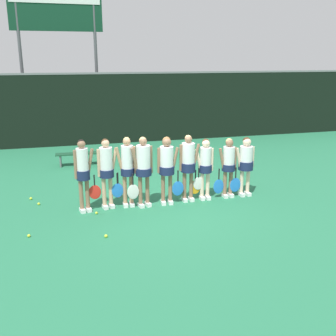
# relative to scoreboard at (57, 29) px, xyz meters

# --- Properties ---
(ground_plane) EXTENTS (140.00, 140.00, 0.00)m
(ground_plane) POSITION_rel_scoreboard_xyz_m (2.45, -9.47, -4.87)
(ground_plane) COLOR #26724C
(fence_windscreen) EXTENTS (60.00, 0.08, 3.07)m
(fence_windscreen) POSITION_rel_scoreboard_xyz_m (2.45, -1.74, -3.33)
(fence_windscreen) COLOR black
(fence_windscreen) RESTS_ON ground_plane
(scoreboard) EXTENTS (3.95, 0.15, 6.18)m
(scoreboard) POSITION_rel_scoreboard_xyz_m (0.00, 0.00, 0.00)
(scoreboard) COLOR #515156
(scoreboard) RESTS_ON ground_plane
(bench_courtside) EXTENTS (1.80, 0.42, 0.45)m
(bench_courtside) POSITION_rel_scoreboard_xyz_m (0.51, -5.12, -4.49)
(bench_courtside) COLOR #19472D
(bench_courtside) RESTS_ON ground_plane
(player_0) EXTENTS (0.62, 0.33, 1.81)m
(player_0) POSITION_rel_scoreboard_xyz_m (0.33, -9.53, -3.82)
(player_0) COLOR #8C664C
(player_0) RESTS_ON ground_plane
(player_1) EXTENTS (0.63, 0.36, 1.78)m
(player_1) POSITION_rel_scoreboard_xyz_m (0.90, -9.43, -3.83)
(player_1) COLOR tan
(player_1) RESTS_ON ground_plane
(player_2) EXTENTS (0.63, 0.34, 1.79)m
(player_2) POSITION_rel_scoreboard_xyz_m (1.41, -9.44, -3.83)
(player_2) COLOR tan
(player_2) RESTS_ON ground_plane
(player_3) EXTENTS (0.67, 0.40, 1.80)m
(player_3) POSITION_rel_scoreboard_xyz_m (1.79, -9.57, -3.80)
(player_3) COLOR #8C664C
(player_3) RESTS_ON ground_plane
(player_4) EXTENTS (0.68, 0.39, 1.77)m
(player_4) POSITION_rel_scoreboard_xyz_m (2.41, -9.54, -3.82)
(player_4) COLOR #8C664C
(player_4) RESTS_ON ground_plane
(player_5) EXTENTS (0.67, 0.39, 1.77)m
(player_5) POSITION_rel_scoreboard_xyz_m (3.01, -9.48, -3.83)
(player_5) COLOR #8C664C
(player_5) RESTS_ON ground_plane
(player_6) EXTENTS (0.63, 0.34, 1.65)m
(player_6) POSITION_rel_scoreboard_xyz_m (3.47, -9.47, -3.91)
(player_6) COLOR beige
(player_6) RESTS_ON ground_plane
(player_7) EXTENTS (0.64, 0.36, 1.62)m
(player_7) POSITION_rel_scoreboard_xyz_m (4.13, -9.47, -3.93)
(player_7) COLOR #8C664C
(player_7) RESTS_ON ground_plane
(player_8) EXTENTS (0.69, 0.40, 1.63)m
(player_8) POSITION_rel_scoreboard_xyz_m (4.63, -9.49, -3.91)
(player_8) COLOR beige
(player_8) RESTS_ON ground_plane
(tennis_ball_0) EXTENTS (0.06, 0.06, 0.06)m
(tennis_ball_0) POSITION_rel_scoreboard_xyz_m (0.57, -9.80, -4.84)
(tennis_ball_0) COLOR #CCE033
(tennis_ball_0) RESTS_ON ground_plane
(tennis_ball_1) EXTENTS (0.07, 0.07, 0.07)m
(tennis_ball_1) POSITION_rel_scoreboard_xyz_m (-1.03, -8.33, -4.84)
(tennis_ball_1) COLOR #CCE033
(tennis_ball_1) RESTS_ON ground_plane
(tennis_ball_2) EXTENTS (0.07, 0.07, 0.07)m
(tennis_ball_2) POSITION_rel_scoreboard_xyz_m (0.32, -7.78, -4.84)
(tennis_ball_2) COLOR #CCE033
(tennis_ball_2) RESTS_ON ground_plane
(tennis_ball_3) EXTENTS (0.07, 0.07, 0.07)m
(tennis_ball_3) POSITION_rel_scoreboard_xyz_m (-0.81, -8.79, -4.84)
(tennis_ball_3) COLOR #CCE033
(tennis_ball_3) RESTS_ON ground_plane
(tennis_ball_4) EXTENTS (0.07, 0.07, 0.07)m
(tennis_ball_4) POSITION_rel_scoreboard_xyz_m (-0.93, -10.70, -4.84)
(tennis_ball_4) COLOR #CCE033
(tennis_ball_4) RESTS_ON ground_plane
(tennis_ball_5) EXTENTS (0.07, 0.07, 0.07)m
(tennis_ball_5) POSITION_rel_scoreboard_xyz_m (0.65, -11.15, -4.84)
(tennis_ball_5) COLOR #CCE033
(tennis_ball_5) RESTS_ON ground_plane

